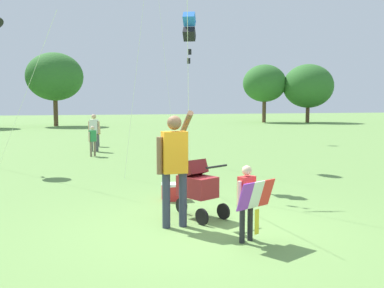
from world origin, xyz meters
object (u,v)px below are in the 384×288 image
at_px(child_with_butterfly_kite, 248,197).
at_px(person_sitting_far, 94,130).
at_px(cooler_box, 173,192).
at_px(stroller, 197,184).
at_px(person_couple_left, 93,139).
at_px(kite_adult_black, 189,28).
at_px(person_adult_flyer, 174,160).
at_px(person_red_shirt, 96,132).

distance_m(child_with_butterfly_kite, person_sitting_far, 12.38).
relative_size(person_sitting_far, cooler_box, 3.37).
bearing_deg(cooler_box, person_sitting_far, 97.71).
xyz_separation_m(stroller, cooler_box, (-0.10, 1.43, -0.43)).
relative_size(child_with_butterfly_kite, person_couple_left, 0.99).
distance_m(stroller, kite_adult_black, 4.68).
distance_m(child_with_butterfly_kite, cooler_box, 2.99).
bearing_deg(kite_adult_black, person_adult_flyer, -107.81).
xyz_separation_m(stroller, person_couple_left, (-1.48, 9.17, 0.06)).
height_order(stroller, person_sitting_far, person_sitting_far).
bearing_deg(kite_adult_black, person_couple_left, 110.58).
distance_m(child_with_butterfly_kite, stroller, 1.52).
relative_size(person_red_shirt, person_couple_left, 1.00).
bearing_deg(person_sitting_far, person_red_shirt, 85.01).
bearing_deg(person_couple_left, stroller, -80.81).
bearing_deg(person_adult_flyer, person_sitting_far, 94.45).
bearing_deg(stroller, cooler_box, 94.17).
height_order(stroller, person_couple_left, person_couple_left).
relative_size(person_adult_flyer, person_red_shirt, 1.68).
distance_m(kite_adult_black, cooler_box, 4.20).
xyz_separation_m(person_adult_flyer, person_red_shirt, (-0.71, 13.19, -0.43)).
xyz_separation_m(person_sitting_far, cooler_box, (1.27, -9.35, -0.72)).
relative_size(person_adult_flyer, stroller, 1.74).
distance_m(stroller, person_couple_left, 9.29).
height_order(person_couple_left, cooler_box, person_couple_left).
relative_size(child_with_butterfly_kite, person_red_shirt, 0.99).
relative_size(person_adult_flyer, kite_adult_black, 0.45).
height_order(child_with_butterfly_kite, stroller, child_with_butterfly_kite).
xyz_separation_m(person_adult_flyer, person_couple_left, (-0.99, 9.63, -0.43)).
bearing_deg(cooler_box, person_couple_left, 100.10).
height_order(person_adult_flyer, cooler_box, person_adult_flyer).
xyz_separation_m(child_with_butterfly_kite, stroller, (-0.37, 1.47, -0.06)).
bearing_deg(child_with_butterfly_kite, person_couple_left, 99.85).
bearing_deg(person_red_shirt, person_sitting_far, -94.99).
bearing_deg(person_sitting_far, kite_adult_black, -74.40).
xyz_separation_m(child_with_butterfly_kite, person_sitting_far, (-1.74, 12.26, 0.22)).
bearing_deg(person_red_shirt, cooler_box, -84.46).
relative_size(person_adult_flyer, person_sitting_far, 1.25).
height_order(person_adult_flyer, kite_adult_black, kite_adult_black).
xyz_separation_m(person_red_shirt, person_couple_left, (-0.28, -3.56, -0.00)).
bearing_deg(person_couple_left, person_adult_flyer, -84.15).
height_order(child_with_butterfly_kite, person_sitting_far, person_sitting_far).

